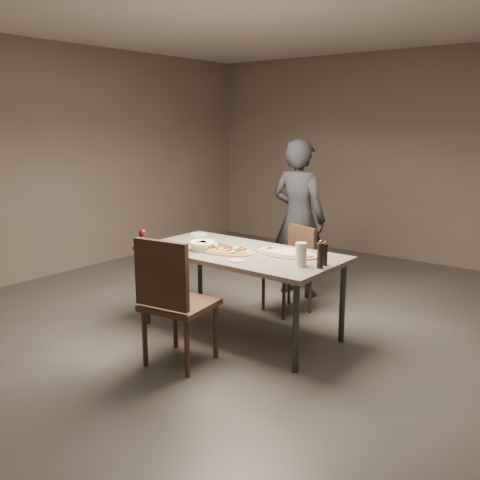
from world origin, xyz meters
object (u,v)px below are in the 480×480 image
Objects in this scene: zucchini_pizza at (223,249)px; ham_pizza at (287,253)px; carafe at (301,254)px; chair_far at (293,264)px; dining_table at (240,257)px; bread_basket at (202,245)px; pepper_mill_left at (325,254)px; diner at (299,218)px; chair_near at (172,296)px.

zucchini_pizza is 0.56m from ham_pizza.
carafe is 1.14m from chair_far.
bread_basket reaches higher than dining_table.
pepper_mill_left is 1.59m from diner.
ham_pizza is 0.33× the size of diner.
carafe is (0.97, 0.08, 0.04)m from bread_basket.
carafe reaches higher than chair_far.
dining_table is at bearing 103.67° from chair_far.
chair_far is (-0.76, 0.75, -0.36)m from pepper_mill_left.
pepper_mill_left is (0.43, -0.12, 0.08)m from ham_pizza.
diner is at bearing 122.75° from carafe.
pepper_mill_left reaches higher than chair_far.
pepper_mill_left is 0.11× the size of diner.
bread_basket is (-0.29, -0.18, 0.11)m from dining_table.
diner is at bearing 126.46° from ham_pizza.
dining_table is 1.76× the size of chair_near.
zucchini_pizza is at bearing -144.09° from dining_table.
chair_near is (-0.79, -0.90, -0.27)m from pepper_mill_left.
carafe is at bearing -8.07° from dining_table.
ham_pizza is at bearing 3.17° from zucchini_pizza.
carafe is at bearing 4.66° from bread_basket.
pepper_mill_left reaches higher than ham_pizza.
bread_basket is at bearing -175.34° from carafe.
diner is (-0.22, 2.13, 0.27)m from chair_near.
diner is (-1.01, 1.23, 0.00)m from pepper_mill_left.
bread_basket is at bearing -173.91° from zucchini_pizza.
bread_basket reaches higher than zucchini_pizza.
pepper_mill_left is 0.23× the size of chair_far.
chair_far reaches higher than bread_basket.
dining_table is 9.29× the size of pepper_mill_left.
dining_table is at bearing 13.84° from zucchini_pizza.
pepper_mill_left reaches higher than carafe.
ham_pizza is 3.03× the size of carafe.
bread_basket is 1.24× the size of carafe.
ham_pizza is 0.39m from carafe.
zucchini_pizza reaches higher than ham_pizza.
carafe is 0.22× the size of chair_far.
chair_far is at bearing 126.42° from ham_pizza.
zucchini_pizza is 3.10× the size of pepper_mill_left.
pepper_mill_left is at bearing 153.35° from chair_far.
chair_far is at bearing 85.77° from dining_table.
zucchini_pizza is 0.19m from bread_basket.
diner is at bearing -44.59° from chair_far.
bread_basket is 0.27× the size of chair_far.
dining_table is 0.42m from ham_pizza.
zucchini_pizza is 2.60× the size of bread_basket.
pepper_mill_left is at bearing 10.84° from bread_basket.
chair_far is at bearing 135.45° from pepper_mill_left.
dining_table is 0.88m from chair_near.
dining_table is 9.63× the size of carafe.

